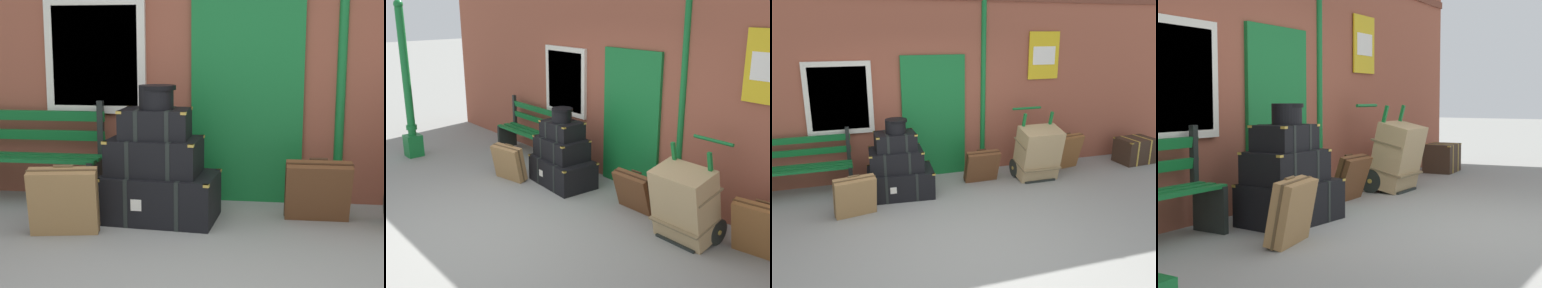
# 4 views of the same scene
# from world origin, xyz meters

# --- Properties ---
(ground_plane) EXTENTS (60.00, 60.00, 0.00)m
(ground_plane) POSITION_xyz_m (0.00, 0.00, 0.00)
(ground_plane) COLOR gray
(brick_facade) EXTENTS (10.40, 0.35, 3.20)m
(brick_facade) POSITION_xyz_m (-0.01, 2.60, 1.60)
(brick_facade) COLOR brown
(brick_facade) RESTS_ON ground
(steamer_trunk_base) EXTENTS (1.06, 0.73, 0.43)m
(steamer_trunk_base) POSITION_xyz_m (-0.61, 1.70, 0.21)
(steamer_trunk_base) COLOR black
(steamer_trunk_base) RESTS_ON ground
(steamer_trunk_middle) EXTENTS (0.84, 0.60, 0.33)m
(steamer_trunk_middle) POSITION_xyz_m (-0.66, 1.72, 0.58)
(steamer_trunk_middle) COLOR black
(steamer_trunk_middle) RESTS_ON steamer_trunk_base
(steamer_trunk_top) EXTENTS (0.62, 0.46, 0.27)m
(steamer_trunk_top) POSITION_xyz_m (-0.66, 1.73, 0.87)
(steamer_trunk_top) COLOR black
(steamer_trunk_top) RESTS_ON steamer_trunk_middle
(round_hatbox) EXTENTS (0.33, 0.32, 0.21)m
(round_hatbox) POSITION_xyz_m (-0.65, 1.72, 1.12)
(round_hatbox) COLOR black
(round_hatbox) RESTS_ON steamer_trunk_top
(porters_trolley) EXTENTS (0.71, 0.66, 1.18)m
(porters_trolley) POSITION_xyz_m (1.73, 1.83, 0.27)
(porters_trolley) COLOR black
(porters_trolley) RESTS_ON ground
(large_brown_trunk) EXTENTS (0.70, 0.62, 0.95)m
(large_brown_trunk) POSITION_xyz_m (1.73, 1.65, 0.48)
(large_brown_trunk) COLOR tan
(large_brown_trunk) RESTS_ON ground
(suitcase_umber) EXTENTS (0.58, 0.32, 0.57)m
(suitcase_umber) POSITION_xyz_m (0.78, 1.82, 0.28)
(suitcase_umber) COLOR brown
(suitcase_umber) RESTS_ON ground
(suitcase_beige) EXTENTS (0.61, 0.41, 0.68)m
(suitcase_beige) POSITION_xyz_m (2.50, 1.97, 0.33)
(suitcase_beige) COLOR brown
(suitcase_beige) RESTS_ON ground
(suitcase_oxblood) EXTENTS (0.60, 0.38, 0.59)m
(suitcase_oxblood) POSITION_xyz_m (-1.32, 1.16, 0.29)
(suitcase_oxblood) COLOR olive
(suitcase_oxblood) RESTS_ON ground
(corner_trunk) EXTENTS (0.73, 0.54, 0.49)m
(corner_trunk) POSITION_xyz_m (3.99, 1.90, 0.24)
(corner_trunk) COLOR #332319
(corner_trunk) RESTS_ON ground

